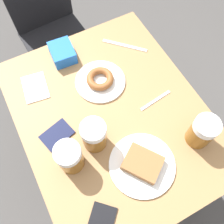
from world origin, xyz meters
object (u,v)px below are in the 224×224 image
chair (49,22)px  knife (125,45)px  blue_pouch (62,53)px  passport_far_edge (57,135)px  beer_mug_right (94,135)px  napkin_folded (35,87)px  plate_with_cake (143,164)px  beer_mug_left (202,132)px  beer_mug_center (70,157)px  plate_with_donut (100,80)px  fork (155,100)px  passport_near_edge (101,223)px

chair → knife: chair is taller
blue_pouch → passport_far_edge: bearing=-116.8°
beer_mug_right → napkin_folded: (-0.13, 0.36, -0.07)m
plate_with_cake → beer_mug_right: (-0.12, 0.17, 0.06)m
blue_pouch → plate_with_cake: bearing=-83.8°
chair → beer_mug_left: 1.19m
beer_mug_left → beer_mug_center: 0.51m
napkin_folded → blue_pouch: 0.21m
chair → napkin_folded: chair is taller
knife → blue_pouch: bearing=165.5°
plate_with_donut → beer_mug_center: size_ratio=1.56×
fork → blue_pouch: bearing=122.8°
plate_with_cake → beer_mug_left: (0.25, -0.01, 0.06)m
passport_far_edge → blue_pouch: blue_pouch is taller
fork → passport_far_edge: (-0.45, 0.05, 0.00)m
beer_mug_center → beer_mug_right: same height
beer_mug_right → blue_pouch: size_ratio=1.09×
beer_mug_center → passport_far_edge: size_ratio=1.01×
plate_with_cake → plate_with_donut: bearing=86.7°
blue_pouch → knife: bearing=-14.5°
plate_with_donut → blue_pouch: size_ratio=1.70×
beer_mug_right → passport_near_edge: (-0.11, -0.28, -0.07)m
plate_with_cake → beer_mug_right: 0.22m
knife → passport_near_edge: 0.81m
beer_mug_right → passport_far_edge: 0.18m
chair → beer_mug_left: bearing=-81.1°
plate_with_cake → blue_pouch: (-0.07, 0.63, 0.02)m
beer_mug_center → beer_mug_right: 0.12m
beer_mug_left → beer_mug_center: bearing=163.5°
beer_mug_center → knife: size_ratio=0.85×
plate_with_cake → blue_pouch: 0.63m
beer_mug_right → knife: 0.52m
knife → chair: bearing=112.7°
blue_pouch → chair: bearing=82.7°
napkin_folded → passport_far_edge: (-0.00, -0.26, 0.00)m
beer_mug_left → knife: (-0.02, 0.56, -0.07)m
beer_mug_left → knife: size_ratio=0.85×
napkin_folded → passport_far_edge: passport_far_edge is taller
napkin_folded → knife: 0.48m
fork → beer_mug_right: bearing=-171.6°
chair → napkin_folded: size_ratio=5.75×
plate_with_donut → fork: bearing=-49.5°
knife → beer_mug_left: bearing=-87.6°
beer_mug_center → plate_with_donut: bearing=47.0°
passport_far_edge → blue_pouch: bearing=63.2°
chair → plate_with_cake: size_ratio=3.54×
plate_with_cake → knife: 0.60m
beer_mug_left → passport_far_edge: bearing=150.8°
passport_far_edge → chair: bearing=73.9°
plate_with_cake → knife: plate_with_cake is taller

